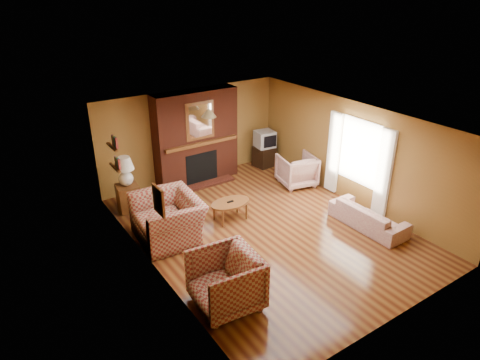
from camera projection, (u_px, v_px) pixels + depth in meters
floor at (266, 229)px, 9.13m from camera, size 6.50×6.50×0.00m
ceiling at (269, 121)px, 8.12m from camera, size 6.50×6.50×0.00m
wall_back at (191, 135)px, 11.07m from camera, size 6.50×0.00×6.50m
wall_front at (403, 257)px, 6.18m from camera, size 6.50×0.00×6.50m
wall_left at (151, 212)px, 7.37m from camera, size 0.00×6.50×6.50m
wall_right at (353, 153)px, 9.89m from camera, size 0.00×6.50×6.50m
fireplace at (196, 138)px, 10.88m from camera, size 2.20×0.82×2.40m
window_right at (358, 159)px, 9.74m from camera, size 0.10×1.85×2.00m
bookshelf at (114, 153)px, 8.63m from camera, size 0.09×0.55×0.71m
botanical_print at (159, 201)px, 7.01m from camera, size 0.05×0.40×0.50m
pendant_light at (209, 113)px, 10.02m from camera, size 0.36×0.36×0.48m
plaid_loveseat at (168, 219)px, 8.64m from camera, size 1.32×1.49×0.91m
plaid_armchair at (225, 281)px, 6.82m from camera, size 1.14×1.11×0.95m
floral_sofa at (368, 216)px, 9.14m from camera, size 0.70×1.73×0.50m
floral_armchair at (297, 170)px, 10.98m from camera, size 1.04×1.06×0.80m
coffee_table at (230, 204)px, 9.35m from camera, size 0.92×0.57×0.46m
side_table at (128, 198)px, 9.79m from camera, size 0.51×0.51×0.62m
table_lamp at (125, 170)px, 9.49m from camera, size 0.42×0.42×0.69m
tv_stand at (264, 156)px, 12.15m from camera, size 0.57×0.53×0.58m
crt_tv at (265, 139)px, 11.93m from camera, size 0.56×0.55×0.46m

